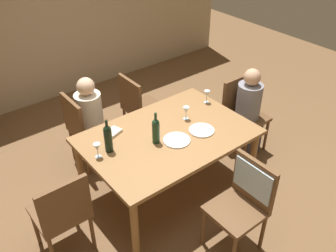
{
  "coord_description": "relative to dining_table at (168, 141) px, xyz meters",
  "views": [
    {
      "loc": [
        -1.85,
        -2.34,
        2.9
      ],
      "look_at": [
        0.0,
        0.0,
        0.85
      ],
      "focal_mm": 39.39,
      "sensor_mm": 36.0,
      "label": 1
    }
  ],
  "objects": [
    {
      "name": "chair_far_left",
      "position": [
        -0.46,
        0.95,
        -0.14
      ],
      "size": [
        0.44,
        0.44,
        0.92
      ],
      "rotation": [
        0.0,
        0.0,
        -1.57
      ],
      "color": "brown",
      "rests_on": "ground_plane"
    },
    {
      "name": "wine_bottle_tall_green",
      "position": [
        -0.17,
        -0.03,
        0.22
      ],
      "size": [
        0.07,
        0.07,
        0.33
      ],
      "color": "#19381E",
      "rests_on": "dining_table"
    },
    {
      "name": "folded_napkin",
      "position": [
        -0.42,
        0.36,
        0.09
      ],
      "size": [
        0.19,
        0.16,
        0.03
      ],
      "primitive_type": "cube",
      "rotation": [
        0.0,
        0.0,
        0.32
      ],
      "color": "beige",
      "rests_on": "dining_table"
    },
    {
      "name": "wine_glass_centre",
      "position": [
        0.32,
        0.1,
        0.18
      ],
      "size": [
        0.07,
        0.07,
        0.15
      ],
      "color": "silver",
      "rests_on": "dining_table"
    },
    {
      "name": "dinner_plate_guest_left",
      "position": [
        0.3,
        -0.16,
        0.09
      ],
      "size": [
        0.26,
        0.26,
        0.01
      ],
      "primitive_type": "cylinder",
      "color": "silver",
      "rests_on": "dining_table"
    },
    {
      "name": "chair_right_end",
      "position": [
        1.21,
        0.09,
        -0.14
      ],
      "size": [
        0.44,
        0.44,
        0.92
      ],
      "rotation": [
        0.0,
        0.0,
        3.14
      ],
      "color": "brown",
      "rests_on": "ground_plane"
    },
    {
      "name": "handbag",
      "position": [
        0.73,
        0.95,
        -0.57
      ],
      "size": [
        0.17,
        0.3,
        0.22
      ],
      "primitive_type": "cube",
      "rotation": [
        0.0,
        0.0,
        -1.77
      ],
      "color": "brown",
      "rests_on": "ground_plane"
    },
    {
      "name": "dining_table",
      "position": [
        0.0,
        0.0,
        0.0
      ],
      "size": [
        1.67,
        1.15,
        0.75
      ],
      "color": "olive",
      "rests_on": "ground_plane"
    },
    {
      "name": "rear_room_partition",
      "position": [
        0.0,
        2.77,
        0.67
      ],
      "size": [
        6.4,
        0.12,
        2.7
      ],
      "primitive_type": "cube",
      "color": "tan",
      "rests_on": "ground_plane"
    },
    {
      "name": "person_woman_host",
      "position": [
        -0.35,
        0.95,
        -0.03
      ],
      "size": [
        0.34,
        0.3,
        1.11
      ],
      "rotation": [
        0.0,
        0.0,
        -1.57
      ],
      "color": "#33333D",
      "rests_on": "ground_plane"
    },
    {
      "name": "person_man_bearded",
      "position": [
        1.21,
        -0.03,
        -0.03
      ],
      "size": [
        0.29,
        0.34,
        1.1
      ],
      "rotation": [
        0.0,
        0.0,
        3.14
      ],
      "color": "#33333D",
      "rests_on": "ground_plane"
    },
    {
      "name": "wine_bottle_dark_red",
      "position": [
        -0.59,
        0.14,
        0.23
      ],
      "size": [
        0.08,
        0.08,
        0.34
      ],
      "color": "black",
      "rests_on": "dining_table"
    },
    {
      "name": "chair_near",
      "position": [
        0.12,
        -0.95,
        -0.08
      ],
      "size": [
        0.46,
        0.44,
        0.92
      ],
      "rotation": [
        0.0,
        0.0,
        1.57
      ],
      "color": "brown",
      "rests_on": "ground_plane"
    },
    {
      "name": "chair_left_end",
      "position": [
        -1.21,
        -0.09,
        -0.14
      ],
      "size": [
        0.44,
        0.44,
        0.92
      ],
      "color": "brown",
      "rests_on": "ground_plane"
    },
    {
      "name": "dinner_plate_host",
      "position": [
        0.0,
        -0.14,
        0.09
      ],
      "size": [
        0.27,
        0.27,
        0.01
      ],
      "primitive_type": "cylinder",
      "color": "white",
      "rests_on": "dining_table"
    },
    {
      "name": "wine_glass_near_left",
      "position": [
        0.73,
        0.22,
        0.18
      ],
      "size": [
        0.07,
        0.07,
        0.15
      ],
      "color": "silver",
      "rests_on": "dining_table"
    },
    {
      "name": "wine_glass_near_right",
      "position": [
        -0.72,
        0.12,
        0.18
      ],
      "size": [
        0.07,
        0.07,
        0.15
      ],
      "color": "silver",
      "rests_on": "dining_table"
    },
    {
      "name": "ground_plane",
      "position": [
        0.0,
        0.0,
        -0.68
      ],
      "size": [
        10.0,
        10.0,
        0.0
      ],
      "primitive_type": "plane",
      "color": "brown"
    },
    {
      "name": "chair_far_right",
      "position": [
        0.29,
        0.95,
        -0.14
      ],
      "size": [
        0.44,
        0.44,
        0.92
      ],
      "rotation": [
        0.0,
        0.0,
        -1.57
      ],
      "color": "brown",
      "rests_on": "ground_plane"
    }
  ]
}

